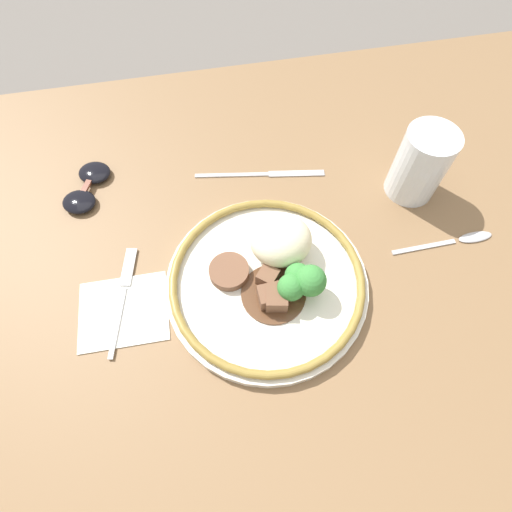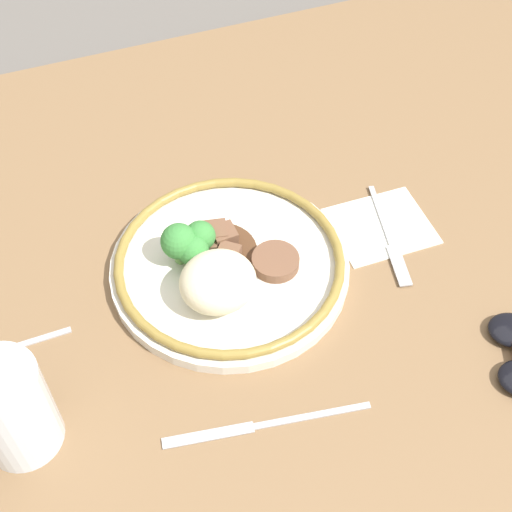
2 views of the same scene
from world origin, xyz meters
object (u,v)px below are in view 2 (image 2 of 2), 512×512
at_px(plate, 226,266).
at_px(fork, 391,243).
at_px(juice_glass, 13,413).
at_px(knife, 260,426).

height_order(plate, fork, plate).
bearing_deg(plate, juice_glass, 25.07).
relative_size(plate, juice_glass, 2.44).
xyz_separation_m(plate, fork, (-0.21, 0.03, -0.02)).
bearing_deg(plate, knife, 80.61).
xyz_separation_m(fork, knife, (0.24, 0.17, -0.00)).
relative_size(juice_glass, fork, 0.71).
height_order(plate, knife, plate).
xyz_separation_m(plate, knife, (0.03, 0.20, -0.02)).
bearing_deg(juice_glass, plate, -154.93).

